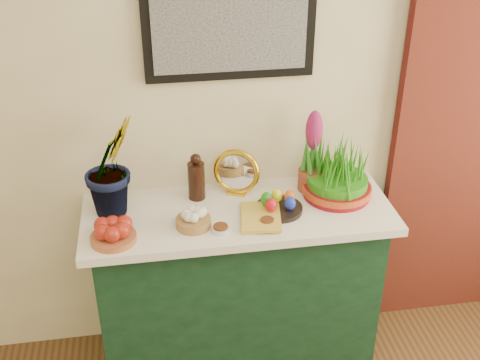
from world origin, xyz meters
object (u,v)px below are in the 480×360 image
at_px(hyacinth_green, 110,151).
at_px(wheatgrass_sabzeh, 338,174).
at_px(sideboard, 238,289).
at_px(mirror, 236,172).
at_px(book, 241,217).

bearing_deg(hyacinth_green, wheatgrass_sabzeh, -42.28).
xyz_separation_m(sideboard, wheatgrass_sabzeh, (0.47, 0.04, 0.58)).
height_order(mirror, book, mirror).
bearing_deg(book, wheatgrass_sabzeh, 24.56).
bearing_deg(sideboard, hyacinth_green, 172.04).
distance_m(sideboard, book, 0.49).
bearing_deg(wheatgrass_sabzeh, mirror, 167.35).
distance_m(hyacinth_green, book, 0.63).
height_order(book, wheatgrass_sabzeh, wheatgrass_sabzeh).
distance_m(book, wheatgrass_sabzeh, 0.51).
bearing_deg(book, mirror, 94.24).
xyz_separation_m(hyacinth_green, book, (0.54, -0.17, -0.29)).
xyz_separation_m(mirror, wheatgrass_sabzeh, (0.46, -0.10, 0.01)).
distance_m(sideboard, mirror, 0.59).
distance_m(hyacinth_green, wheatgrass_sabzeh, 1.03).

